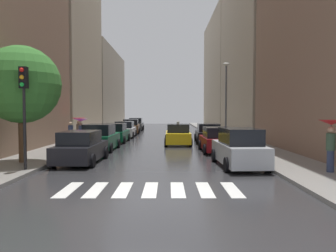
# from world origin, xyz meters

# --- Properties ---
(ground_plane) EXTENTS (28.00, 72.00, 0.04)m
(ground_plane) POSITION_xyz_m (0.00, 24.00, -0.02)
(ground_plane) COLOR #2C2C2E
(sidewalk_left) EXTENTS (3.00, 72.00, 0.15)m
(sidewalk_left) POSITION_xyz_m (-6.50, 24.00, 0.07)
(sidewalk_left) COLOR gray
(sidewalk_left) RESTS_ON ground
(sidewalk_right) EXTENTS (3.00, 72.00, 0.15)m
(sidewalk_right) POSITION_xyz_m (6.50, 24.00, 0.07)
(sidewalk_right) COLOR gray
(sidewalk_right) RESTS_ON ground
(crosswalk_stripes) EXTENTS (5.85, 2.20, 0.01)m
(crosswalk_stripes) POSITION_xyz_m (0.00, 1.10, 0.01)
(crosswalk_stripes) COLOR silver
(crosswalk_stripes) RESTS_ON ground
(building_left_mid) EXTENTS (6.00, 13.28, 22.36)m
(building_left_mid) POSITION_xyz_m (-11.00, 26.62, 11.18)
(building_left_mid) COLOR #B2A38C
(building_left_mid) RESTS_ON ground
(building_left_far) EXTENTS (6.00, 21.68, 12.47)m
(building_left_far) POSITION_xyz_m (-11.00, 44.77, 6.23)
(building_left_far) COLOR #9E9384
(building_left_far) RESTS_ON ground
(building_right_mid) EXTENTS (6.00, 17.69, 19.58)m
(building_right_mid) POSITION_xyz_m (11.00, 28.05, 9.79)
(building_right_mid) COLOR #B2A38C
(building_right_mid) RESTS_ON ground
(building_right_far) EXTENTS (6.00, 21.51, 18.77)m
(building_right_far) POSITION_xyz_m (11.00, 48.00, 9.39)
(building_right_far) COLOR #B2A38C
(building_right_far) RESTS_ON ground
(parked_car_left_nearest) EXTENTS (2.12, 4.51, 1.61)m
(parked_car_left_nearest) POSITION_xyz_m (-3.79, 6.83, 0.76)
(parked_car_left_nearest) COLOR black
(parked_car_left_nearest) RESTS_ON ground
(parked_car_left_second) EXTENTS (2.19, 4.45, 1.76)m
(parked_car_left_second) POSITION_xyz_m (-3.93, 12.14, 0.82)
(parked_car_left_second) COLOR #0C4C2D
(parked_car_left_second) RESTS_ON ground
(parked_car_left_third) EXTENTS (2.10, 4.14, 1.60)m
(parked_car_left_third) POSITION_xyz_m (-3.83, 17.85, 0.75)
(parked_car_left_third) COLOR #0C4C2D
(parked_car_left_third) RESTS_ON ground
(parked_car_left_fourth) EXTENTS (2.09, 4.48, 1.60)m
(parked_car_left_fourth) POSITION_xyz_m (-3.73, 23.22, 0.75)
(parked_car_left_fourth) COLOR silver
(parked_car_left_fourth) RESTS_ON ground
(parked_car_left_fifth) EXTENTS (2.24, 4.60, 1.67)m
(parked_car_left_fifth) POSITION_xyz_m (-3.76, 28.88, 0.78)
(parked_car_left_fifth) COLOR brown
(parked_car_left_fifth) RESTS_ON ground
(parked_car_left_sixth) EXTENTS (2.10, 4.60, 1.68)m
(parked_car_left_sixth) POSITION_xyz_m (-3.82, 35.54, 0.79)
(parked_car_left_sixth) COLOR #474C51
(parked_car_left_sixth) RESTS_ON ground
(parked_car_right_nearest) EXTENTS (2.14, 4.58, 1.81)m
(parked_car_right_nearest) POSITION_xyz_m (3.93, 5.73, 0.84)
(parked_car_right_nearest) COLOR #B2B7BF
(parked_car_right_nearest) RESTS_ON ground
(parked_car_right_second) EXTENTS (2.14, 4.07, 1.59)m
(parked_car_right_second) POSITION_xyz_m (3.72, 11.18, 0.75)
(parked_car_right_second) COLOR maroon
(parked_car_right_second) RESTS_ON ground
(parked_car_right_third) EXTENTS (2.25, 4.66, 1.59)m
(parked_car_right_third) POSITION_xyz_m (3.92, 17.60, 0.75)
(parked_car_right_third) COLOR black
(parked_car_right_third) RESTS_ON ground
(taxi_midroad) EXTENTS (2.09, 4.65, 1.81)m
(taxi_midroad) POSITION_xyz_m (1.36, 16.07, 0.76)
(taxi_midroad) COLOR yellow
(taxi_midroad) RESTS_ON ground
(pedestrian_foreground) EXTENTS (1.08, 1.08, 1.88)m
(pedestrian_foreground) POSITION_xyz_m (-6.00, 15.17, 1.55)
(pedestrian_foreground) COLOR navy
(pedestrian_foreground) RESTS_ON sidewalk_left
(pedestrian_near_tree) EXTENTS (0.97, 0.97, 2.10)m
(pedestrian_near_tree) POSITION_xyz_m (7.12, 3.49, 1.65)
(pedestrian_near_tree) COLOR navy
(pedestrian_near_tree) RESTS_ON sidewalk_right
(pedestrian_by_kerb) EXTENTS (0.36, 0.36, 1.67)m
(pedestrian_by_kerb) POSITION_xyz_m (-6.57, 14.47, 1.02)
(pedestrian_by_kerb) COLOR #38513D
(pedestrian_by_kerb) RESTS_ON sidewalk_left
(pedestrian_far_side) EXTENTS (1.19, 1.19, 1.91)m
(pedestrian_far_side) POSITION_xyz_m (-6.92, 17.88, 1.62)
(pedestrian_far_side) COLOR navy
(pedestrian_far_side) RESTS_ON sidewalk_left
(street_tree_left) EXTENTS (3.68, 3.68, 5.56)m
(street_tree_left) POSITION_xyz_m (-6.39, 6.06, 3.85)
(street_tree_left) COLOR #513823
(street_tree_left) RESTS_ON sidewalk_left
(traffic_light_left_corner) EXTENTS (0.30, 0.42, 4.30)m
(traffic_light_left_corner) POSITION_xyz_m (-5.45, 4.12, 3.29)
(traffic_light_left_corner) COLOR black
(traffic_light_left_corner) RESTS_ON sidewalk_left
(lamp_post_right) EXTENTS (0.60, 0.28, 6.58)m
(lamp_post_right) POSITION_xyz_m (5.55, 18.58, 3.96)
(lamp_post_right) COLOR #595B60
(lamp_post_right) RESTS_ON sidewalk_right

